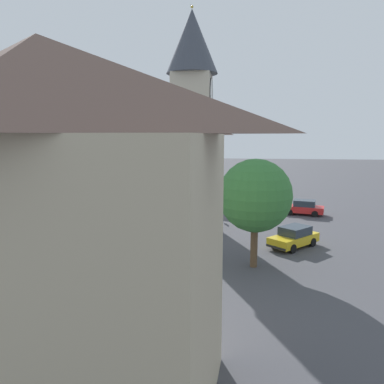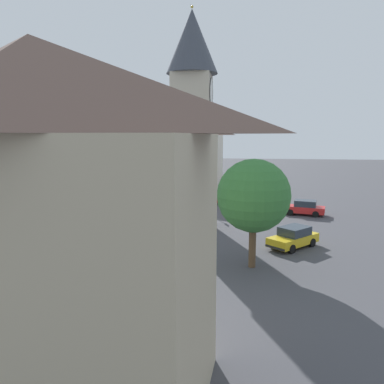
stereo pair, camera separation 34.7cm
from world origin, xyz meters
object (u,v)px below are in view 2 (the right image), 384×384
Objects in this scene: clock_tower at (192,103)px; car_blue_kerb at (228,197)px; building_shop_left at (192,155)px; building_terrace_right at (40,226)px; car_red_corner at (129,237)px; pedestrian at (245,208)px; car_silver_kerb at (293,237)px; road_sign at (212,197)px; car_white_side at (304,208)px; tree at (254,196)px.

clock_tower is 16.18m from car_blue_kerb.
clock_tower reaches higher than building_shop_left.
car_blue_kerb is at bearing -6.15° from building_terrace_right.
car_red_corner is at bearing 162.29° from car_blue_kerb.
car_blue_kerb is at bearing -11.65° from clock_tower.
car_blue_kerb is at bearing 14.70° from pedestrian.
building_shop_left is (23.14, 10.88, 4.65)m from car_silver_kerb.
road_sign is at bearing 34.90° from car_silver_kerb.
pedestrian is 0.16× the size of building_terrace_right.
car_white_side is at bearing -130.77° from building_shop_left.
road_sign is at bearing -163.09° from building_shop_left.
car_silver_kerb is 0.95× the size of car_white_side.
car_silver_kerb is 1.49× the size of road_sign.
car_silver_kerb is at bearing -121.87° from clock_tower.
tree is (-9.62, -5.18, -6.39)m from clock_tower.
building_shop_left reaches higher than car_blue_kerb.
car_red_corner is (-6.89, 3.60, -10.09)m from clock_tower.
car_silver_kerb is 11.94m from car_red_corner.
building_shop_left is (13.84, 7.37, 4.40)m from pedestrian.
building_shop_left is (11.49, 13.33, 4.65)m from car_white_side.
car_blue_kerb is 18.37m from car_silver_kerb.
pedestrian is at bearing -151.96° from building_shop_left.
car_red_corner is at bearing 133.30° from car_white_side.
car_blue_kerb is (12.38, -2.55, -10.09)m from clock_tower.
car_silver_kerb is 6.58m from tree.
tree is 2.40× the size of road_sign.
tree is at bearing 146.26° from car_silver_kerb.
car_blue_kerb is 8.99m from building_shop_left.
road_sign is (4.66, -1.39, -8.96)m from clock_tower.
building_terrace_right is 27.32m from road_sign.
building_terrace_right reaches higher than car_white_side.
car_red_corner is 19.59m from car_white_side.
pedestrian is 14.25m from tree.
car_white_side is 17.47m from tree.
clock_tower is 10.19m from road_sign.
car_blue_kerb is 1.01× the size of car_silver_kerb.
tree is at bearing -151.71° from clock_tower.
car_silver_kerb is 20.16m from building_terrace_right.
building_terrace_right is (-12.68, 6.37, 1.02)m from tree.
tree reaches higher than car_silver_kerb.
car_red_corner is at bearing 8.90° from building_terrace_right.
pedestrian is at bearing -48.29° from clock_tower.
road_sign is at bearing -23.38° from car_red_corner.
car_silver_kerb is 0.98× the size of car_red_corner.
clock_tower is 4.39× the size of car_red_corner.
pedestrian is (11.08, -8.30, 0.25)m from car_red_corner.
building_shop_left is at bearing 15.85° from tree.
road_sign reaches higher than pedestrian.
clock_tower reaches higher than road_sign.
car_blue_kerb is 7.89m from road_sign.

